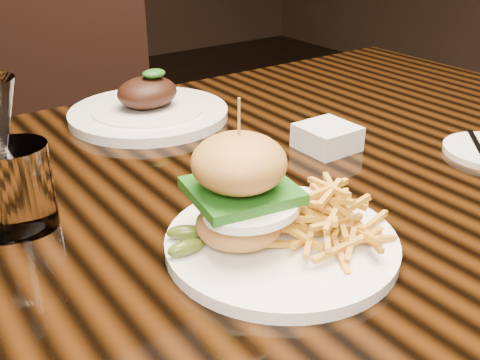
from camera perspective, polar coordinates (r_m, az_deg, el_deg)
dining_table at (r=0.86m, az=-1.08°, el=-4.14°), size 1.60×0.90×0.75m
burger_plate at (r=0.63m, az=3.85°, el=-3.36°), size 0.27×0.27×0.18m
ramekin at (r=0.92m, az=8.83°, el=4.31°), size 0.09×0.09×0.04m
water_tumbler at (r=0.72m, az=-21.46°, el=-0.68°), size 0.08×0.08×0.11m
far_dish at (r=1.06m, az=-9.27°, el=7.11°), size 0.29×0.29×0.09m
chair_far at (r=1.68m, az=-15.95°, el=5.40°), size 0.57×0.57×0.95m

